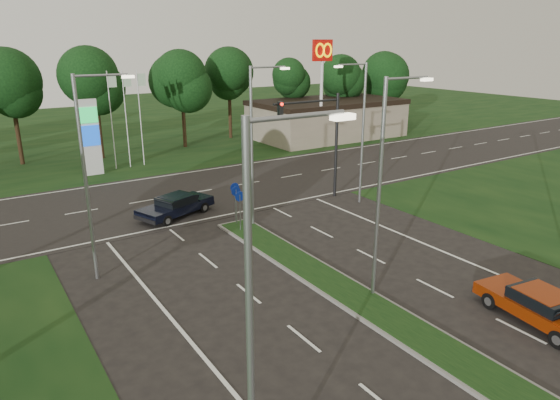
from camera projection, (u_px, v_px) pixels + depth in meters
ground at (485, 379)px, 15.80m from camera, size 160.00×160.00×0.00m
verge_far at (83, 131)px, 59.67m from camera, size 160.00×50.00×0.02m
cross_road at (186, 194)px, 34.95m from camera, size 160.00×12.00×0.02m
median_kerb at (394, 321)px, 18.98m from camera, size 2.00×26.00×0.12m
commercial_building at (327, 119)px, 55.38m from camera, size 16.00×9.00×4.00m
streetlight_median_near at (384, 179)px, 19.57m from camera, size 2.53×0.22×9.00m
streetlight_median_far at (255, 139)px, 27.55m from camera, size 2.53×0.22×9.00m
streetlight_left_near at (258, 312)px, 9.94m from camera, size 2.53×0.22×9.00m
streetlight_left_far at (89, 169)px, 21.10m from camera, size 2.53×0.22×9.00m
streetlight_right_far at (361, 126)px, 31.61m from camera, size 2.53×0.22×9.00m
traffic_signal at (321, 131)px, 32.49m from camera, size 5.10×0.42×7.00m
median_signs at (237, 198)px, 28.37m from camera, size 1.16×1.76×2.38m
gas_pylon at (93, 135)px, 39.22m from camera, size 5.80×1.26×8.00m
mcdonalds_sign at (322, 66)px, 48.26m from camera, size 2.20×0.47×10.40m
treeline_far at (114, 80)px, 45.63m from camera, size 6.00×6.00×9.90m
red_sedan at (540, 306)px, 18.85m from camera, size 2.52×4.91×1.29m
navy_sedan at (176, 205)px, 30.35m from camera, size 5.10×3.46×1.30m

